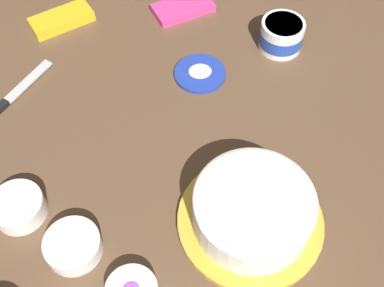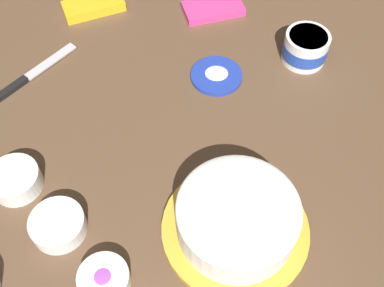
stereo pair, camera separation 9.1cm
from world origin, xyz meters
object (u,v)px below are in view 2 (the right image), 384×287
frosted_cake (237,219)px  sprinkle_bowl_pink (15,180)px  spreading_knife (27,78)px  sprinkle_bowl_rainbow (104,279)px  frosting_tub_lid (216,75)px  candy_box_lower (94,6)px  frosting_tub (306,47)px  candy_box_upper (213,9)px  sprinkle_bowl_green (58,225)px

frosted_cake → sprinkle_bowl_pink: 0.43m
spreading_knife → sprinkle_bowl_rainbow: 0.52m
frosting_tub_lid → candy_box_lower: bearing=145.5°
sprinkle_bowl_rainbow → frosting_tub_lid: bearing=69.6°
frosting_tub → candy_box_upper: 0.27m
candy_box_lower → frosted_cake: bearing=-83.6°
frosting_tub_lid → frosting_tub: bearing=18.8°
spreading_knife → sprinkle_bowl_rainbow: bearing=-61.1°
sprinkle_bowl_green → candy_box_lower: 0.61m
sprinkle_bowl_pink → frosting_tub: bearing=32.6°
frosted_cake → sprinkle_bowl_pink: bearing=169.9°
spreading_knife → candy_box_lower: (0.11, 0.25, 0.01)m
frosting_tub → candy_box_lower: size_ratio=0.68×
candy_box_lower → spreading_knife: bearing=-139.0°
spreading_knife → sprinkle_bowl_green: sprinkle_bowl_green is taller
frosted_cake → candy_box_upper: (-0.05, 0.60, -0.04)m
frosted_cake → sprinkle_bowl_green: size_ratio=2.68×
candy_box_lower → sprinkle_bowl_pink: bearing=-121.2°
frosting_tub_lid → candy_box_upper: (-0.01, 0.23, 0.00)m
spreading_knife → sprinkle_bowl_pink: 0.28m
frosting_tub_lid → sprinkle_bowl_rainbow: size_ratio=1.34×
frosting_tub → sprinkle_bowl_pink: (-0.58, -0.37, -0.02)m
frosted_cake → sprinkle_bowl_rainbow: size_ratio=3.04×
frosting_tub → sprinkle_bowl_pink: size_ratio=1.06×
candy_box_lower → candy_box_upper: candy_box_lower is taller
sprinkle_bowl_pink → frosted_cake: bearing=-10.1°
frosted_cake → frosting_tub_lid: frosted_cake is taller
frosting_tub → spreading_knife: bearing=-171.2°
frosting_tub_lid → candy_box_lower: 0.39m
frosting_tub → spreading_knife: frosting_tub is taller
frosting_tub_lid → sprinkle_bowl_green: size_ratio=1.18×
sprinkle_bowl_rainbow → frosting_tub: bearing=55.3°
frosting_tub → candy_box_lower: 0.54m
sprinkle_bowl_green → candy_box_lower: size_ratio=0.66×
sprinkle_bowl_pink → sprinkle_bowl_green: size_ratio=0.98×
sprinkle_bowl_pink → sprinkle_bowl_green: 0.13m
spreading_knife → sprinkle_bowl_rainbow: (0.25, -0.45, 0.01)m
candy_box_upper → spreading_knife: bearing=-167.4°
spreading_knife → sprinkle_bowl_pink: sprinkle_bowl_pink is taller
spreading_knife → sprinkle_bowl_pink: (0.05, -0.27, 0.02)m
candy_box_upper → sprinkle_bowl_pink: bearing=-143.5°
frosting_tub → spreading_knife: (-0.63, -0.10, -0.03)m
frosted_cake → frosting_tub: 0.47m
frosting_tub_lid → candy_box_upper: size_ratio=0.79×
frosted_cake → frosting_tub_lid: 0.38m
frosted_cake → spreading_knife: bearing=143.6°
frosting_tub → candy_box_lower: bearing=163.9°
frosting_tub → candy_box_lower: frosting_tub is taller
sprinkle_bowl_pink → candy_box_upper: (0.36, 0.53, -0.01)m
sprinkle_bowl_pink → candy_box_upper: sprinkle_bowl_pink is taller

